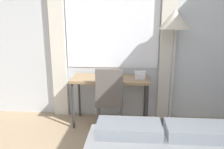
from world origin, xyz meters
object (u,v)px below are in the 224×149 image
standing_lamp (174,26)px  telephone (140,75)px  book (114,78)px  desk_chair (109,97)px  desk (111,82)px

standing_lamp → telephone: standing_lamp is taller
telephone → book: telephone is taller
standing_lamp → desk_chair: bearing=-166.0°
desk_chair → telephone: bearing=22.4°
telephone → desk: bearing=178.2°
desk_chair → desk: bearing=87.3°
desk → telephone: bearing=-1.8°
desk → book: bearing=-51.4°
desk → desk_chair: 0.28m
desk → desk_chair: (0.00, -0.22, -0.16)m
desk → standing_lamp: (0.91, 0.00, 0.84)m
desk_chair → standing_lamp: 1.37m
telephone → book: 0.39m
desk_chair → book: size_ratio=3.69×
desk_chair → telephone: desk_chair is taller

